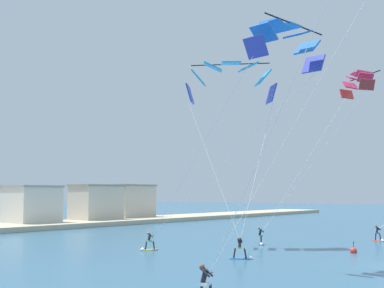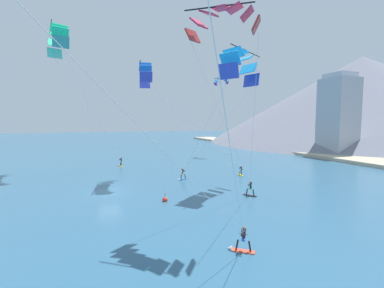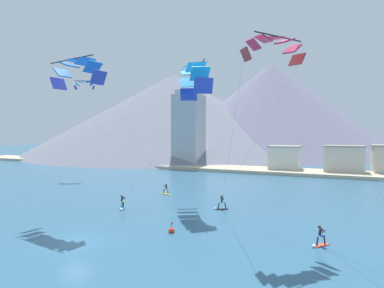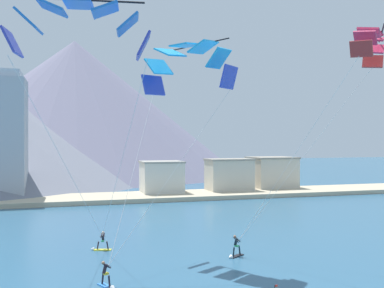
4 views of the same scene
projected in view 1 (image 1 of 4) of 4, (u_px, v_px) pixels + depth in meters
kitesurfer_near_lead at (261, 239)px, 49.75m from camera, size 1.69×1.26×1.73m
kitesurfer_mid_center at (147, 245)px, 44.87m from camera, size 1.78×0.82×1.62m
kitesurfer_far_left at (379, 237)px, 53.51m from camera, size 1.39×1.61×1.66m
kitesurfer_far_right at (243, 252)px, 38.92m from camera, size 1.12×1.74×1.72m
parafoil_kite_near_lead at (357, 82)px, 52.31m from camera, size 9.04×9.59×15.29m
parafoil_kite_mid_center at (286, 41)px, 36.00m from camera, size 7.30×15.36×14.85m
parafoil_kite_far_right at (231, 77)px, 48.72m from camera, size 9.90×8.86×15.54m
race_marker_buoy at (354, 251)px, 43.05m from camera, size 0.56×0.56×1.02m
shore_building_harbour_front at (127, 203)px, 93.33m from camera, size 8.01×7.08×6.32m
shore_building_promenade_mid at (31, 206)px, 75.09m from camera, size 6.86×6.06×5.90m
shore_building_quay_east at (96, 204)px, 84.42m from camera, size 7.87×5.13×6.17m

